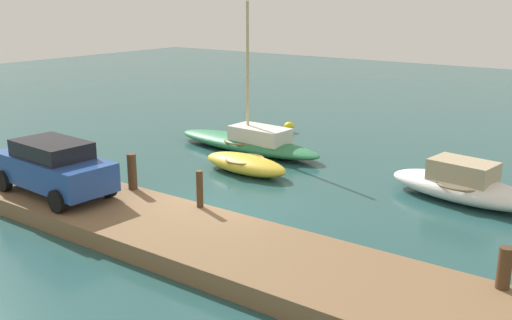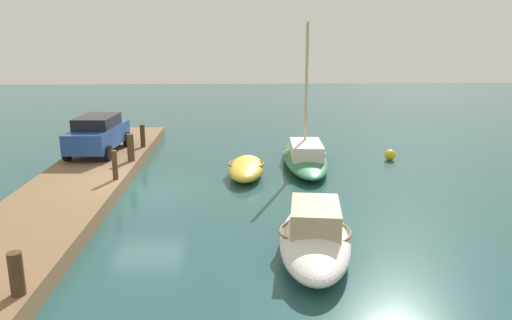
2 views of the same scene
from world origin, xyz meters
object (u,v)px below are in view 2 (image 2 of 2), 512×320
object	(u,v)px
mooring_post_mid_east	(115,165)
mooring_post_east	(16,274)
mooring_post_mid_west	(131,148)
parked_car	(98,134)
marker_buoy	(390,155)
motorboat_white	(315,235)
rowboat_yellow	(246,168)
mooring_post_west	(143,136)
sailboat_green	(305,155)

from	to	relation	value
mooring_post_mid_east	mooring_post_east	xyz separation A→B (m)	(8.03, 0.00, -0.08)
mooring_post_mid_west	mooring_post_mid_east	world-z (taller)	mooring_post_mid_west
parked_car	mooring_post_mid_east	bearing A→B (deg)	25.22
marker_buoy	motorboat_white	bearing A→B (deg)	-26.95
rowboat_yellow	mooring_post_mid_east	size ratio (longest dim) A/B	3.49
mooring_post_west	mooring_post_mid_west	distance (m)	2.65
parked_car	mooring_post_east	bearing A→B (deg)	11.24
mooring_post_west	parked_car	bearing A→B (deg)	-55.09
rowboat_yellow	parked_car	bearing A→B (deg)	-105.05
mooring_post_east	rowboat_yellow	bearing A→B (deg)	155.06
mooring_post_west	parked_car	size ratio (longest dim) A/B	0.24
rowboat_yellow	motorboat_white	bearing A→B (deg)	16.73
rowboat_yellow	sailboat_green	bearing A→B (deg)	128.84
rowboat_yellow	parked_car	size ratio (longest dim) A/B	0.87
marker_buoy	mooring_post_mid_west	bearing A→B (deg)	-81.78
motorboat_white	marker_buoy	world-z (taller)	motorboat_white
mooring_post_mid_east	mooring_post_east	world-z (taller)	mooring_post_mid_east
mooring_post_mid_west	parked_car	size ratio (longest dim) A/B	0.26
sailboat_green	mooring_post_east	bearing A→B (deg)	-28.73
mooring_post_mid_west	mooring_post_mid_east	size ratio (longest dim) A/B	1.05
mooring_post_mid_west	motorboat_white	bearing A→B (deg)	37.77
mooring_post_mid_west	mooring_post_mid_east	bearing A→B (deg)	0.00
mooring_post_mid_east	marker_buoy	distance (m)	11.94
rowboat_yellow	mooring_post_mid_west	xyz separation A→B (m)	(-0.75, -4.64, 0.70)
marker_buoy	mooring_post_mid_east	bearing A→B (deg)	-68.82
rowboat_yellow	mooring_post_west	xyz separation A→B (m)	(-3.40, -4.64, 0.65)
sailboat_green	mooring_post_east	size ratio (longest dim) A/B	8.15
rowboat_yellow	mooring_post_east	world-z (taller)	mooring_post_east
motorboat_white	marker_buoy	bearing A→B (deg)	160.86
rowboat_yellow	marker_buoy	size ratio (longest dim) A/B	7.50
sailboat_green	marker_buoy	world-z (taller)	sailboat_green
mooring_post_east	marker_buoy	distance (m)	16.61
mooring_post_east	parked_car	size ratio (longest dim) A/B	0.21
mooring_post_west	mooring_post_east	distance (m)	13.38
motorboat_white	marker_buoy	size ratio (longest dim) A/B	10.47
mooring_post_west	mooring_post_mid_west	size ratio (longest dim) A/B	0.93
motorboat_white	mooring_post_mid_east	xyz separation A→B (m)	(-5.32, -6.22, 0.51)
mooring_post_east	marker_buoy	xyz separation A→B (m)	(-12.33, 11.11, -0.68)
motorboat_white	parked_car	world-z (taller)	parked_car
sailboat_green	mooring_post_east	distance (m)	13.76
rowboat_yellow	sailboat_green	xyz separation A→B (m)	(-1.75, 2.56, 0.08)
sailboat_green	parked_car	xyz separation A→B (m)	(-0.49, -8.87, 0.91)
rowboat_yellow	mooring_post_west	world-z (taller)	mooring_post_west
mooring_post_west	mooring_post_mid_west	xyz separation A→B (m)	(2.65, 0.00, 0.04)
mooring_post_mid_east	marker_buoy	size ratio (longest dim) A/B	2.15
rowboat_yellow	mooring_post_east	distance (m)	11.01
mooring_post_west	mooring_post_mid_west	bearing A→B (deg)	0.00
sailboat_green	parked_car	size ratio (longest dim) A/B	1.72
parked_car	marker_buoy	bearing A→B (deg)	93.98
motorboat_white	mooring_post_west	bearing A→B (deg)	-141.98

